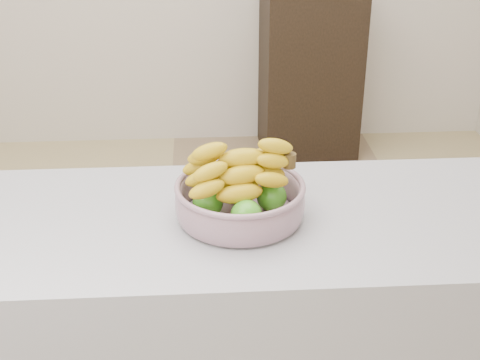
% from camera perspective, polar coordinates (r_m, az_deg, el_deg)
% --- Properties ---
extents(ground, '(4.00, 4.00, 0.00)m').
position_cam_1_polar(ground, '(2.64, -6.71, -13.64)').
color(ground, tan).
rests_on(ground, ground).
extents(cabinet, '(0.57, 0.46, 1.00)m').
position_cam_1_polar(cabinet, '(4.03, 5.95, 9.17)').
color(cabinet, black).
rests_on(cabinet, ground).
extents(fruit_bowl, '(0.31, 0.31, 0.18)m').
position_cam_1_polar(fruit_bowl, '(1.58, -0.01, -1.38)').
color(fruit_bowl, '#97A0B5').
rests_on(fruit_bowl, counter).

